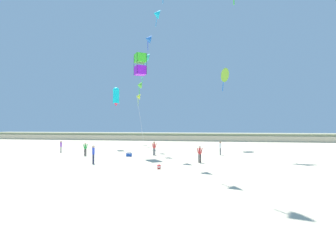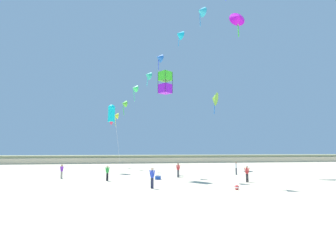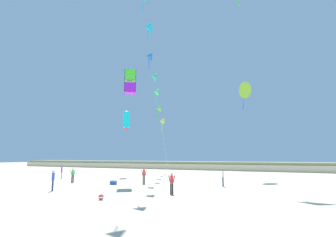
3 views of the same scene
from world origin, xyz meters
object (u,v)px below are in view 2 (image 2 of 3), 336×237
(person_far_center, at_px, (62,170))
(large_kite_mid_trail, at_px, (111,114))
(large_kite_high_solo, at_px, (214,99))
(beach_ball, at_px, (237,187))
(large_kite_outer_drift, at_px, (165,83))
(large_kite_low_lead, at_px, (238,18))
(person_far_right, at_px, (247,173))
(person_mid_center, at_px, (152,176))
(person_near_left, at_px, (178,169))
(person_near_right, at_px, (236,167))
(beach_cooler, at_px, (158,177))
(person_far_left, at_px, (107,172))

(person_far_center, xyz_separation_m, large_kite_mid_trail, (4.70, 6.87, 7.14))
(large_kite_high_solo, bearing_deg, beach_ball, -104.87)
(large_kite_outer_drift, bearing_deg, large_kite_mid_trail, 127.70)
(large_kite_low_lead, xyz_separation_m, beach_ball, (-6.63, -13.18, -21.34))
(person_far_right, xyz_separation_m, person_far_center, (-18.29, 6.05, -0.05))
(beach_ball, bearing_deg, person_mid_center, 165.74)
(person_near_left, xyz_separation_m, person_near_right, (7.60, 1.68, 0.01))
(person_near_left, relative_size, person_mid_center, 0.95)
(person_far_right, relative_size, large_kite_low_lead, 0.38)
(beach_cooler, xyz_separation_m, beach_ball, (5.24, -7.78, -0.03))
(person_far_left, bearing_deg, large_kite_outer_drift, 14.42)
(large_kite_outer_drift, distance_m, beach_cooler, 10.53)
(beach_cooler, bearing_deg, large_kite_high_solo, 49.50)
(person_near_left, xyz_separation_m, person_far_left, (-7.61, -2.09, -0.04))
(person_far_right, xyz_separation_m, beach_ball, (-2.93, -4.24, -0.72))
(person_near_right, distance_m, person_mid_center, 14.76)
(person_far_left, xyz_separation_m, large_kite_mid_trail, (-0.30, 9.77, 7.12))
(person_near_right, bearing_deg, large_kite_low_lead, 48.48)
(person_mid_center, relative_size, large_kite_high_solo, 0.46)
(person_far_left, bearing_deg, large_kite_low_lead, 18.82)
(large_kite_outer_drift, bearing_deg, person_far_left, -165.58)
(large_kite_outer_drift, relative_size, beach_cooler, 4.31)
(person_mid_center, relative_size, beach_cooler, 2.90)
(person_near_left, relative_size, person_far_right, 1.02)
(person_near_left, relative_size, large_kite_high_solo, 0.44)
(large_kite_mid_trail, relative_size, large_kite_high_solo, 0.79)
(large_kite_mid_trail, relative_size, beach_ball, 7.99)
(person_mid_center, bearing_deg, person_near_left, 64.80)
(person_near_left, bearing_deg, person_mid_center, -115.20)
(large_kite_outer_drift, xyz_separation_m, beach_cooler, (-0.92, -1.16, -10.43))
(person_near_right, bearing_deg, person_near_left, -167.54)
(person_near_right, relative_size, large_kite_mid_trail, 0.55)
(person_near_right, xyz_separation_m, person_mid_center, (-11.29, -9.52, 0.04))
(large_kite_mid_trail, bearing_deg, person_far_left, -88.22)
(person_far_left, bearing_deg, beach_cooler, 4.44)
(person_far_center, height_order, beach_ball, person_far_center)
(person_near_left, xyz_separation_m, large_kite_mid_trail, (-7.91, 7.68, 7.08))
(large_kite_low_lead, height_order, beach_ball, large_kite_low_lead)
(large_kite_high_solo, xyz_separation_m, beach_ball, (-5.36, -20.19, -11.03))
(person_far_left, distance_m, large_kite_outer_drift, 11.58)
(large_kite_low_lead, bearing_deg, person_near_right, -131.52)
(large_kite_low_lead, relative_size, large_kite_high_solo, 1.12)
(large_kite_high_solo, bearing_deg, person_far_right, -98.68)
(person_far_left, height_order, beach_cooler, person_far_left)
(person_near_right, xyz_separation_m, large_kite_mid_trail, (-15.51, 6.00, 7.07))
(large_kite_high_solo, bearing_deg, beach_cooler, -130.50)
(person_far_left, height_order, large_kite_low_lead, large_kite_low_lead)
(large_kite_high_solo, height_order, beach_ball, large_kite_high_solo)
(person_mid_center, height_order, large_kite_outer_drift, large_kite_outer_drift)
(person_far_left, xyz_separation_m, beach_ball, (10.36, -7.38, -0.70))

